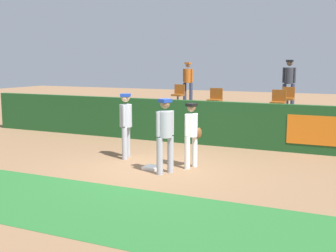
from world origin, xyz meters
TOP-DOWN VIEW (x-y plane):
  - ground_plane at (0.00, 0.00)m, footprint 60.00×60.00m
  - grass_foreground_strip at (0.00, -3.15)m, footprint 18.00×2.80m
  - first_base at (-0.05, -0.05)m, footprint 0.40×0.40m
  - player_fielder_home at (0.82, 0.54)m, footprint 0.45×0.50m
  - player_runner_visitor at (-1.32, 0.80)m, footprint 0.44×0.51m
  - player_coach_visitor at (0.44, -0.30)m, footprint 0.48×0.48m
  - field_wall at (0.02, 3.71)m, footprint 18.00×0.26m
  - bleacher_platform at (0.00, 6.28)m, footprint 18.00×4.80m
  - seat_back_left at (-2.34, 6.95)m, footprint 0.45×0.44m
  - seat_front_right at (2.17, 5.15)m, footprint 0.48×0.44m
  - seat_front_center at (-0.10, 5.15)m, footprint 0.47×0.44m
  - seat_back_right at (2.20, 6.95)m, footprint 0.46×0.44m
  - spectator_hooded at (-2.31, 7.92)m, footprint 0.49×0.38m
  - spectator_capped at (2.07, 7.80)m, footprint 0.52×0.37m

SIDE VIEW (x-z plane):
  - ground_plane at x=0.00m, z-range 0.00..0.00m
  - grass_foreground_strip at x=0.00m, z-range 0.00..0.01m
  - first_base at x=-0.05m, z-range 0.00..0.08m
  - bleacher_platform at x=0.00m, z-range 0.00..0.98m
  - field_wall at x=0.02m, z-range 0.00..1.48m
  - player_fielder_home at x=0.82m, z-range 0.13..1.83m
  - player_runner_visitor at x=-1.32m, z-range 0.15..2.02m
  - player_coach_visitor at x=0.44m, z-range 0.15..2.02m
  - seat_back_left at x=-2.34m, z-range 1.03..1.87m
  - seat_back_right at x=2.20m, z-range 1.03..1.87m
  - seat_front_center at x=-0.10m, z-range 1.03..1.87m
  - seat_front_right at x=2.17m, z-range 1.03..1.87m
  - spectator_hooded at x=-2.31m, z-range 1.12..2.89m
  - spectator_capped at x=2.07m, z-range 1.13..2.99m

